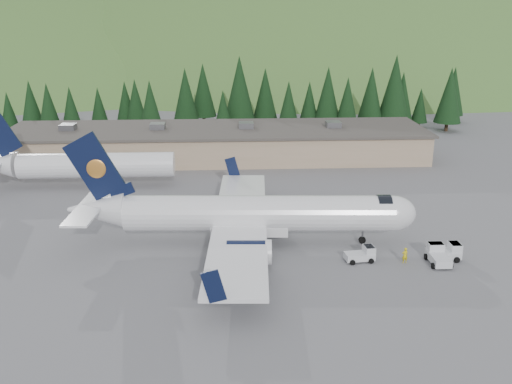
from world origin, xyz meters
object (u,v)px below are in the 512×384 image
object	(u,v)px
baggage_tug_c	(438,255)
ramp_worker	(405,255)
baggage_tug_b	(447,252)
airliner	(249,215)
terminal_building	(217,143)
second_airliner	(76,165)
baggage_tug_a	(362,254)

from	to	relation	value
baggage_tug_c	ramp_worker	world-z (taller)	baggage_tug_c
baggage_tug_b	baggage_tug_c	xyz separation A→B (m)	(-1.20, -0.74, 0.01)
airliner	baggage_tug_c	distance (m)	20.05
terminal_building	ramp_worker	world-z (taller)	terminal_building
second_airliner	baggage_tug_a	xyz separation A→B (m)	(35.22, -27.10, -2.62)
second_airliner	baggage_tug_c	world-z (taller)	second_airliner
baggage_tug_c	terminal_building	bearing A→B (deg)	28.22
airliner	second_airliner	size ratio (longest dim) A/B	1.38
baggage_tug_b	baggage_tug_c	size ratio (longest dim) A/B	0.99
baggage_tug_c	ramp_worker	bearing A→B (deg)	89.60
second_airliner	baggage_tug_b	bearing A→B (deg)	-31.70
ramp_worker	airliner	bearing A→B (deg)	-28.26
baggage_tug_c	second_airliner	bearing A→B (deg)	57.58
baggage_tug_a	terminal_building	bearing A→B (deg)	102.74
second_airliner	baggage_tug_c	distance (m)	51.15
airliner	ramp_worker	distance (m)	16.88
second_airliner	ramp_worker	world-z (taller)	second_airliner
airliner	baggage_tug_a	size ratio (longest dim) A/B	12.14
baggage_tug_b	ramp_worker	bearing A→B (deg)	-170.90
baggage_tug_a	baggage_tug_b	distance (m)	8.77
second_airliner	terminal_building	world-z (taller)	second_airliner
baggage_tug_a	baggage_tug_c	world-z (taller)	baggage_tug_c
baggage_tug_a	ramp_worker	size ratio (longest dim) A/B	1.85
airliner	terminal_building	xyz separation A→B (m)	(-3.91, 37.94, -0.73)
baggage_tug_a	baggage_tug_c	bearing A→B (deg)	-12.95
ramp_worker	baggage_tug_a	bearing A→B (deg)	-17.61
terminal_building	ramp_worker	xyz separation A→B (m)	(19.51, -43.85, -1.78)
airliner	baggage_tug_a	world-z (taller)	airliner
baggage_tug_b	terminal_building	distance (m)	49.47
baggage_tug_b	terminal_building	world-z (taller)	terminal_building
ramp_worker	baggage_tug_b	bearing A→B (deg)	-179.08
airliner	baggage_tug_b	size ratio (longest dim) A/B	11.29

